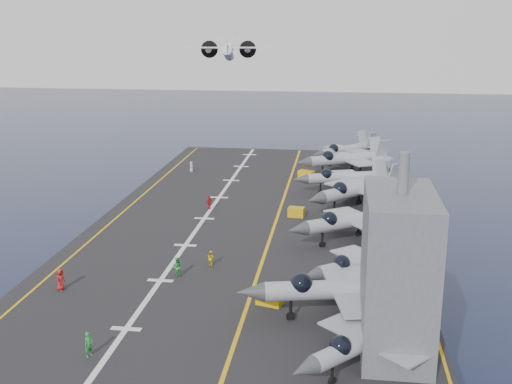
# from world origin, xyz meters

# --- Properties ---
(ground) EXTENTS (500.00, 500.00, 0.00)m
(ground) POSITION_xyz_m (0.00, 0.00, 0.00)
(ground) COLOR #142135
(ground) RESTS_ON ground
(hull) EXTENTS (36.00, 90.00, 10.00)m
(hull) POSITION_xyz_m (0.00, 0.00, 5.00)
(hull) COLOR #56595E
(hull) RESTS_ON ground
(flight_deck) EXTENTS (38.00, 92.00, 0.40)m
(flight_deck) POSITION_xyz_m (0.00, 0.00, 10.20)
(flight_deck) COLOR black
(flight_deck) RESTS_ON hull
(foul_line) EXTENTS (0.35, 90.00, 0.02)m
(foul_line) POSITION_xyz_m (3.00, 0.00, 10.42)
(foul_line) COLOR gold
(foul_line) RESTS_ON flight_deck
(landing_centerline) EXTENTS (0.50, 90.00, 0.02)m
(landing_centerline) POSITION_xyz_m (-6.00, 0.00, 10.42)
(landing_centerline) COLOR silver
(landing_centerline) RESTS_ON flight_deck
(deck_edge_port) EXTENTS (0.25, 90.00, 0.02)m
(deck_edge_port) POSITION_xyz_m (-17.00, 0.00, 10.42)
(deck_edge_port) COLOR gold
(deck_edge_port) RESTS_ON flight_deck
(deck_edge_stbd) EXTENTS (0.25, 90.00, 0.02)m
(deck_edge_stbd) POSITION_xyz_m (18.50, 0.00, 10.42)
(deck_edge_stbd) COLOR gold
(deck_edge_stbd) RESTS_ON flight_deck
(island_superstructure) EXTENTS (5.00, 10.00, 15.00)m
(island_superstructure) POSITION_xyz_m (15.00, -30.00, 17.90)
(island_superstructure) COLOR #56595E
(island_superstructure) RESTS_ON flight_deck
(fighter_jet_0) EXTENTS (14.96, 15.20, 4.45)m
(fighter_jet_0) POSITION_xyz_m (12.90, -33.28, 12.62)
(fighter_jet_0) COLOR #9CA6AB
(fighter_jet_0) RESTS_ON flight_deck
(fighter_jet_1) EXTENTS (17.36, 13.37, 5.40)m
(fighter_jet_1) POSITION_xyz_m (11.14, -25.64, 13.10)
(fighter_jet_1) COLOR #949BA3
(fighter_jet_1) RESTS_ON flight_deck
(fighter_jet_2) EXTENTS (15.73, 15.13, 4.57)m
(fighter_jet_2) POSITION_xyz_m (13.27, -18.16, 12.68)
(fighter_jet_2) COLOR gray
(fighter_jet_2) RESTS_ON flight_deck
(fighter_jet_3) EXTENTS (17.98, 16.67, 5.19)m
(fighter_jet_3) POSITION_xyz_m (12.37, -6.10, 13.00)
(fighter_jet_3) COLOR gray
(fighter_jet_3) RESTS_ON flight_deck
(fighter_jet_5) EXTENTS (18.79, 19.03, 5.57)m
(fighter_jet_5) POSITION_xyz_m (13.12, 7.09, 13.19)
(fighter_jet_5) COLOR #96A0A8
(fighter_jet_5) RESTS_ON flight_deck
(fighter_jet_6) EXTENTS (16.17, 13.22, 4.85)m
(fighter_jet_6) POSITION_xyz_m (11.65, 15.10, 12.82)
(fighter_jet_6) COLOR gray
(fighter_jet_6) RESTS_ON flight_deck
(fighter_jet_7) EXTENTS (19.01, 16.87, 5.52)m
(fighter_jet_7) POSITION_xyz_m (11.81, 26.44, 13.16)
(fighter_jet_7) COLOR #959BA5
(fighter_jet_7) RESTS_ON flight_deck
(fighter_jet_8) EXTENTS (16.82, 17.00, 4.98)m
(fighter_jet_8) POSITION_xyz_m (11.68, 35.29, 12.89)
(fighter_jet_8) COLOR gray
(fighter_jet_8) RESTS_ON flight_deck
(tow_cart_a) EXTENTS (2.52, 2.01, 1.32)m
(tow_cart_a) POSITION_xyz_m (4.92, -23.76, 11.06)
(tow_cart_a) COLOR gold
(tow_cart_a) RESTS_ON flight_deck
(tow_cart_b) EXTENTS (2.16, 1.57, 1.20)m
(tow_cart_b) POSITION_xyz_m (5.34, 2.39, 11.00)
(tow_cart_b) COLOR #C6950E
(tow_cart_b) RESTS_ON flight_deck
(tow_cart_c) EXTENTS (2.66, 2.23, 1.36)m
(tow_cart_c) POSITION_xyz_m (5.46, 22.37, 11.08)
(tow_cart_c) COLOR #DEA309
(tow_cart_c) RESTS_ON flight_deck
(crew_0) EXTENTS (1.01, 1.33, 2.02)m
(crew_0) POSITION_xyz_m (-14.47, -23.23, 11.41)
(crew_0) COLOR #B21919
(crew_0) RESTS_ON flight_deck
(crew_2) EXTENTS (1.39, 1.27, 1.93)m
(crew_2) POSITION_xyz_m (-4.69, -18.74, 11.37)
(crew_2) COLOR green
(crew_2) RESTS_ON flight_deck
(crew_4) EXTENTS (1.24, 1.28, 1.78)m
(crew_4) POSITION_xyz_m (-6.20, 4.13, 11.29)
(crew_4) COLOR #B21919
(crew_4) RESTS_ON flight_deck
(crew_5) EXTENTS (0.72, 1.05, 1.71)m
(crew_5) POSITION_xyz_m (-13.45, 24.99, 11.25)
(crew_5) COLOR silver
(crew_5) RESTS_ON flight_deck
(crew_6) EXTENTS (1.24, 1.39, 1.93)m
(crew_6) POSITION_xyz_m (-7.27, -34.50, 11.36)
(crew_6) COLOR #257F37
(crew_6) RESTS_ON flight_deck
(crew_7) EXTENTS (1.16, 1.09, 1.61)m
(crew_7) POSITION_xyz_m (-2.00, -15.57, 11.21)
(crew_7) COLOR yellow
(crew_7) RESTS_ON flight_deck
(transport_plane) EXTENTS (20.95, 15.61, 4.59)m
(transport_plane) POSITION_xyz_m (-12.74, 56.84, 27.94)
(transport_plane) COLOR silver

